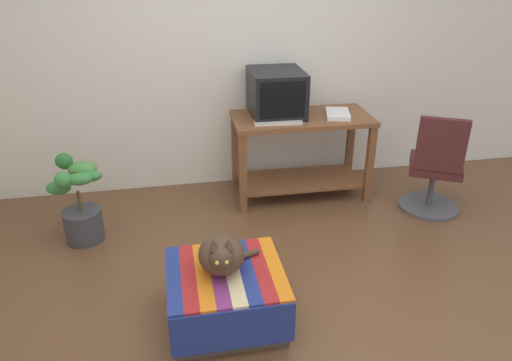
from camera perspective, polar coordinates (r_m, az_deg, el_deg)
name	(u,v)px	position (r m, az deg, el deg)	size (l,w,h in m)	color
ground_plane	(290,316)	(3.15, 4.07, -15.80)	(14.00, 14.00, 0.00)	brown
back_wall	(237,46)	(4.42, -2.25, 15.72)	(8.00, 0.10, 2.60)	silver
desk	(301,143)	(4.32, 5.35, 4.47)	(1.21, 0.59, 0.76)	brown
tv_monitor	(276,93)	(4.22, 2.43, 10.29)	(0.46, 0.53, 0.39)	black
keyboard	(278,121)	(4.06, 2.61, 7.02)	(0.40, 0.15, 0.02)	beige
book	(338,114)	(4.28, 9.66, 7.81)	(0.20, 0.29, 0.04)	white
ottoman_with_blanket	(226,296)	(3.02, -3.57, -13.50)	(0.70, 0.66, 0.36)	#4C4238
cat	(222,254)	(2.85, -4.09, -8.73)	(0.40, 0.37, 0.29)	#473323
potted_plant	(80,207)	(3.95, -20.12, -3.00)	(0.41, 0.33, 0.69)	#3D3D42
office_chair	(435,171)	(4.34, 20.49, 1.12)	(0.57, 0.57, 0.89)	#4C4C51
pen	(333,112)	(4.38, 9.17, 8.09)	(0.01, 0.01, 0.14)	#2351B2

